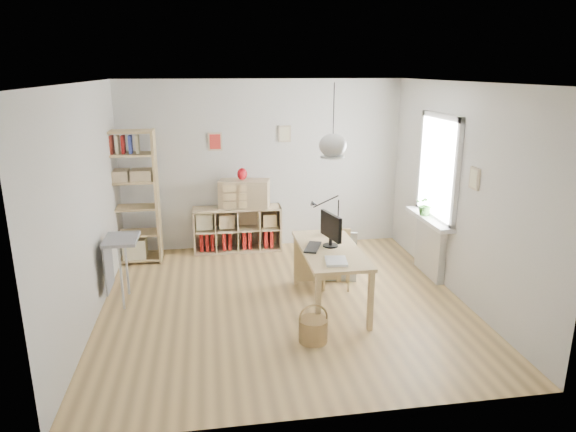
{
  "coord_description": "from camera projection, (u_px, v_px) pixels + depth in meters",
  "views": [
    {
      "loc": [
        -0.87,
        -5.87,
        2.85
      ],
      "look_at": [
        0.1,
        0.3,
        1.05
      ],
      "focal_mm": 32.0,
      "sensor_mm": 36.0,
      "label": 1
    }
  ],
  "objects": [
    {
      "name": "monitor",
      "position": [
        331.0,
        228.0,
        6.23
      ],
      "size": [
        0.19,
        0.47,
        0.41
      ],
      "rotation": [
        0.0,
        0.0,
        0.25
      ],
      "color": "black",
      "rests_on": "desk"
    },
    {
      "name": "tall_bookshelf",
      "position": [
        130.0,
        192.0,
        7.59
      ],
      "size": [
        0.8,
        0.38,
        2.0
      ],
      "color": "#D3B579",
      "rests_on": "ground"
    },
    {
      "name": "room_shell",
      "position": [
        333.0,
        145.0,
        5.87
      ],
      "size": [
        4.5,
        4.5,
        4.5
      ],
      "color": "white",
      "rests_on": "ground"
    },
    {
      "name": "radiator",
      "position": [
        430.0,
        248.0,
        7.28
      ],
      "size": [
        0.1,
        0.8,
        0.8
      ],
      "primitive_type": "cube",
      "color": "silver",
      "rests_on": "ground"
    },
    {
      "name": "keyboard",
      "position": [
        313.0,
        247.0,
        6.23
      ],
      "size": [
        0.29,
        0.44,
        0.02
      ],
      "primitive_type": "cube",
      "rotation": [
        0.0,
        0.0,
        -0.38
      ],
      "color": "black",
      "rests_on": "desk"
    },
    {
      "name": "yarn_ball",
      "position": [
        328.0,
        229.0,
        6.73
      ],
      "size": [
        0.14,
        0.14,
        0.14
      ],
      "primitive_type": "sphere",
      "color": "#470915",
      "rests_on": "desk"
    },
    {
      "name": "window_unit",
      "position": [
        439.0,
        168.0,
        6.96
      ],
      "size": [
        0.07,
        1.16,
        1.46
      ],
      "color": "white",
      "rests_on": "ground"
    },
    {
      "name": "wicker_basket",
      "position": [
        313.0,
        329.0,
        5.53
      ],
      "size": [
        0.32,
        0.31,
        0.44
      ],
      "rotation": [
        0.0,
        0.0,
        -0.02
      ],
      "color": "olive",
      "rests_on": "ground"
    },
    {
      "name": "chair",
      "position": [
        336.0,
        255.0,
        6.9
      ],
      "size": [
        0.45,
        0.45,
        0.77
      ],
      "rotation": [
        0.0,
        0.0,
        -0.23
      ],
      "color": "gray",
      "rests_on": "ground"
    },
    {
      "name": "paper_tray",
      "position": [
        336.0,
        261.0,
        5.76
      ],
      "size": [
        0.28,
        0.33,
        0.03
      ],
      "primitive_type": "cube",
      "rotation": [
        0.0,
        0.0,
        -0.14
      ],
      "color": "white",
      "rests_on": "desk"
    },
    {
      "name": "windowsill",
      "position": [
        429.0,
        219.0,
        7.15
      ],
      "size": [
        0.22,
        1.2,
        0.06
      ],
      "primitive_type": "cube",
      "color": "white",
      "rests_on": "radiator"
    },
    {
      "name": "cube_shelf",
      "position": [
        236.0,
        232.0,
        8.31
      ],
      "size": [
        1.4,
        0.38,
        0.72
      ],
      "color": "tan",
      "rests_on": "ground"
    },
    {
      "name": "red_vase",
      "position": [
        242.0,
        174.0,
        8.02
      ],
      "size": [
        0.16,
        0.16,
        0.19
      ],
      "primitive_type": "ellipsoid",
      "color": "maroon",
      "rests_on": "drawer_chest"
    },
    {
      "name": "task_lamp",
      "position": [
        324.0,
        210.0,
        6.73
      ],
      "size": [
        0.43,
        0.16,
        0.45
      ],
      "color": "black",
      "rests_on": "desk"
    },
    {
      "name": "side_table",
      "position": [
        117.0,
        252.0,
        6.33
      ],
      "size": [
        0.4,
        0.55,
        0.85
      ],
      "color": "gray",
      "rests_on": "ground"
    },
    {
      "name": "ground",
      "position": [
        284.0,
        302.0,
        6.49
      ],
      "size": [
        4.5,
        4.5,
        0.0
      ],
      "primitive_type": "plane",
      "color": "tan",
      "rests_on": "ground"
    },
    {
      "name": "potted_plant",
      "position": [
        426.0,
        205.0,
        7.18
      ],
      "size": [
        0.35,
        0.33,
        0.3
      ],
      "primitive_type": "imported",
      "rotation": [
        0.0,
        0.0,
        -0.41
      ],
      "color": "#37702A",
      "rests_on": "windowsill"
    },
    {
      "name": "drawer_chest",
      "position": [
        244.0,
        194.0,
        8.12
      ],
      "size": [
        0.84,
        0.53,
        0.44
      ],
      "primitive_type": "cube",
      "rotation": [
        0.0,
        0.0,
        -0.24
      ],
      "color": "tan",
      "rests_on": "cube_shelf"
    },
    {
      "name": "desk",
      "position": [
        330.0,
        255.0,
        6.25
      ],
      "size": [
        0.7,
        1.5,
        0.75
      ],
      "color": "#D3B579",
      "rests_on": "ground"
    },
    {
      "name": "storage_chest",
      "position": [
        338.0,
        262.0,
        7.31
      ],
      "size": [
        0.7,
        0.75,
        0.58
      ],
      "rotation": [
        0.0,
        0.0,
        -0.28
      ],
      "color": "silver",
      "rests_on": "ground"
    }
  ]
}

